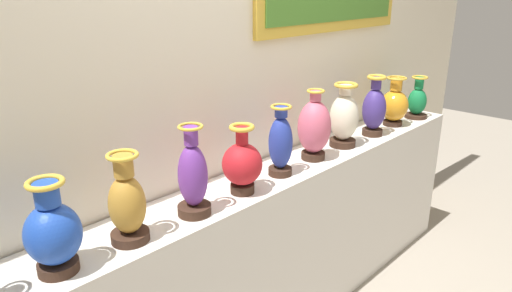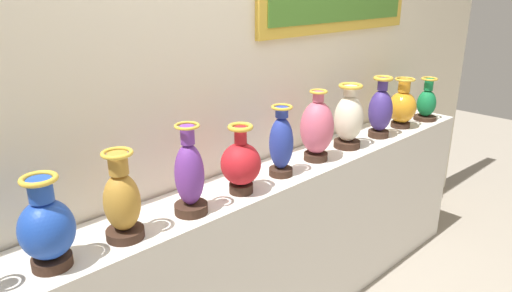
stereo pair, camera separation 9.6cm
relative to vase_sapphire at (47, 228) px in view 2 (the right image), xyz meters
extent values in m
cube|color=silver|center=(1.03, 0.05, -0.64)|extent=(3.72, 0.36, 0.97)
cube|color=beige|center=(1.03, 0.28, 0.22)|extent=(5.56, 0.10, 2.68)
cylinder|color=#382319|center=(0.00, 0.00, -0.13)|extent=(0.14, 0.14, 0.04)
ellipsoid|color=#1E47B2|center=(0.00, 0.00, 0.00)|extent=(0.19, 0.19, 0.21)
cylinder|color=#1E47B2|center=(0.00, 0.00, 0.14)|extent=(0.08, 0.08, 0.08)
torus|color=gold|center=(0.00, 0.00, 0.18)|extent=(0.12, 0.12, 0.02)
cylinder|color=#382319|center=(0.28, 0.00, -0.13)|extent=(0.15, 0.15, 0.04)
ellipsoid|color=#B27F2D|center=(0.28, 0.00, 0.00)|extent=(0.14, 0.14, 0.23)
cylinder|color=#B27F2D|center=(0.28, 0.00, 0.16)|extent=(0.07, 0.07, 0.08)
torus|color=gold|center=(0.28, 0.00, 0.20)|extent=(0.12, 0.12, 0.02)
cylinder|color=#382319|center=(0.59, -0.01, -0.13)|extent=(0.14, 0.14, 0.04)
ellipsoid|color=#6B3393|center=(0.59, -0.01, 0.03)|extent=(0.13, 0.13, 0.27)
cylinder|color=#6B3393|center=(0.59, -0.01, 0.20)|extent=(0.06, 0.06, 0.08)
torus|color=gold|center=(0.59, -0.01, 0.24)|extent=(0.11, 0.11, 0.01)
cylinder|color=#382319|center=(0.89, -0.01, -0.13)|extent=(0.11, 0.11, 0.04)
ellipsoid|color=red|center=(0.89, -0.01, -0.01)|extent=(0.19, 0.19, 0.20)
cylinder|color=red|center=(0.89, -0.01, 0.13)|extent=(0.06, 0.06, 0.08)
torus|color=gold|center=(0.89, -0.01, 0.17)|extent=(0.12, 0.12, 0.02)
cylinder|color=#382319|center=(1.17, 0.01, -0.13)|extent=(0.12, 0.12, 0.04)
ellipsoid|color=#263899|center=(1.17, 0.01, 0.02)|extent=(0.12, 0.12, 0.27)
cylinder|color=#263899|center=(1.17, 0.01, 0.18)|extent=(0.06, 0.06, 0.05)
torus|color=gold|center=(1.17, 0.01, 0.21)|extent=(0.11, 0.11, 0.01)
cylinder|color=#382319|center=(1.47, 0.02, -0.13)|extent=(0.13, 0.13, 0.04)
ellipsoid|color=#CC5972|center=(1.47, 0.02, 0.04)|extent=(0.18, 0.18, 0.29)
cylinder|color=#CC5972|center=(1.47, 0.02, 0.21)|extent=(0.06, 0.06, 0.05)
torus|color=gold|center=(1.47, 0.02, 0.24)|extent=(0.10, 0.10, 0.01)
cylinder|color=#382319|center=(1.77, 0.03, -0.13)|extent=(0.16, 0.16, 0.04)
ellipsoid|color=beige|center=(1.77, 0.03, 0.03)|extent=(0.17, 0.17, 0.28)
cylinder|color=beige|center=(1.77, 0.03, 0.20)|extent=(0.08, 0.08, 0.06)
torus|color=gold|center=(1.77, 0.03, 0.22)|extent=(0.14, 0.14, 0.02)
cylinder|color=#382319|center=(2.09, 0.00, -0.13)|extent=(0.13, 0.13, 0.04)
ellipsoid|color=#3F2D7F|center=(2.09, 0.00, 0.02)|extent=(0.15, 0.15, 0.26)
cylinder|color=#3F2D7F|center=(2.09, 0.00, 0.19)|extent=(0.06, 0.06, 0.08)
torus|color=gold|center=(2.09, 0.00, 0.23)|extent=(0.12, 0.12, 0.02)
cylinder|color=#382319|center=(2.38, 0.02, -0.13)|extent=(0.13, 0.13, 0.03)
ellipsoid|color=orange|center=(2.38, 0.02, -0.01)|extent=(0.19, 0.19, 0.21)
cylinder|color=orange|center=(2.38, 0.02, 0.14)|extent=(0.08, 0.08, 0.08)
torus|color=gold|center=(2.38, 0.02, 0.18)|extent=(0.13, 0.13, 0.01)
cylinder|color=#382319|center=(2.67, -0.01, -0.14)|extent=(0.16, 0.16, 0.03)
ellipsoid|color=#14723D|center=(2.67, -0.01, -0.03)|extent=(0.13, 0.13, 0.19)
cylinder|color=#14723D|center=(2.67, -0.01, 0.11)|extent=(0.06, 0.06, 0.08)
torus|color=gold|center=(2.67, -0.01, 0.15)|extent=(0.12, 0.12, 0.02)
camera|label=1|loc=(-0.53, -1.44, 0.79)|focal=32.77mm
camera|label=2|loc=(-0.46, -1.50, 0.79)|focal=32.77mm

